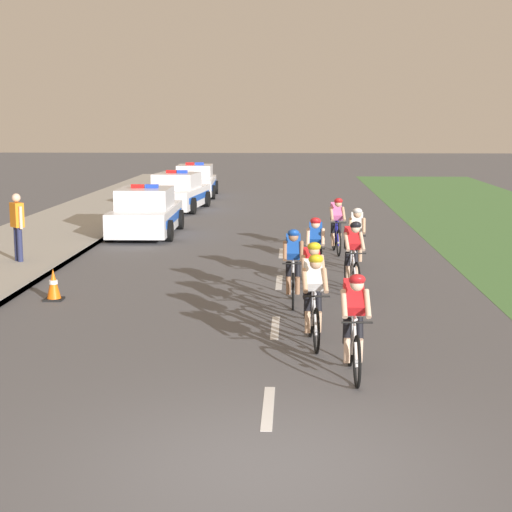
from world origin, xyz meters
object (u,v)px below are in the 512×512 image
(police_car_third, at_px, (195,182))
(spectator_closest, at_px, (17,222))
(cyclist_fourth, at_px, (293,265))
(cyclist_fifth, at_px, (353,255))
(cyclist_second, at_px, (314,297))
(cyclist_third, at_px, (312,282))
(cyclist_lead, at_px, (354,322))
(cyclist_seventh, at_px, (357,237))
(cyclist_eighth, at_px, (337,225))
(traffic_cone_mid, at_px, (54,285))
(cyclist_sixth, at_px, (315,250))
(police_car_second, at_px, (178,193))
(police_car_nearest, at_px, (146,213))

(police_car_third, xyz_separation_m, spectator_closest, (-2.17, -18.49, 0.40))
(cyclist_fourth, relative_size, cyclist_fifth, 1.00)
(spectator_closest, bearing_deg, cyclist_fourth, -30.40)
(cyclist_second, bearing_deg, cyclist_third, 89.75)
(cyclist_lead, distance_m, cyclist_seventh, 8.34)
(cyclist_eighth, distance_m, traffic_cone_mid, 8.50)
(cyclist_seventh, relative_size, spectator_closest, 1.03)
(cyclist_sixth, relative_size, police_car_third, 0.39)
(cyclist_fourth, relative_size, police_car_second, 0.38)
(cyclist_lead, distance_m, cyclist_fourth, 4.58)
(cyclist_third, xyz_separation_m, cyclist_seventh, (1.19, 5.45, 0.00))
(police_car_second, bearing_deg, spectator_closest, -99.70)
(cyclist_seventh, bearing_deg, cyclist_sixth, -118.43)
(police_car_nearest, bearing_deg, cyclist_eighth, -29.76)
(cyclist_second, relative_size, cyclist_eighth, 1.00)
(cyclist_fifth, distance_m, traffic_cone_mid, 6.13)
(cyclist_second, xyz_separation_m, cyclist_sixth, (0.15, 4.78, 0.00))
(cyclist_eighth, xyz_separation_m, police_car_third, (-5.76, 16.23, -0.11))
(cyclist_sixth, distance_m, police_car_third, 21.18)
(cyclist_lead, bearing_deg, cyclist_eighth, 88.31)
(cyclist_seventh, bearing_deg, cyclist_eighth, 98.33)
(cyclist_second, height_order, cyclist_third, same)
(cyclist_second, xyz_separation_m, cyclist_fourth, (-0.33, 2.89, 0.00))
(cyclist_lead, height_order, police_car_third, police_car_third)
(cyclist_third, relative_size, police_car_nearest, 0.39)
(cyclist_seventh, relative_size, cyclist_eighth, 1.00)
(cyclist_second, height_order, traffic_cone_mid, cyclist_second)
(cyclist_third, xyz_separation_m, cyclist_fifth, (0.91, 2.87, 0.00))
(cyclist_seventh, distance_m, cyclist_eighth, 2.45)
(cyclist_sixth, bearing_deg, police_car_third, 103.85)
(cyclist_seventh, relative_size, police_car_second, 0.38)
(police_car_second, bearing_deg, cyclist_fourth, -74.57)
(cyclist_lead, height_order, cyclist_second, same)
(cyclist_eighth, distance_m, police_car_third, 17.22)
(cyclist_lead, relative_size, spectator_closest, 1.03)
(cyclist_fifth, bearing_deg, police_car_nearest, 125.13)
(cyclist_second, bearing_deg, cyclist_fifth, 77.56)
(cyclist_fourth, bearing_deg, traffic_cone_mid, 177.86)
(cyclist_sixth, distance_m, police_car_second, 15.60)
(cyclist_third, xyz_separation_m, police_car_second, (-4.93, 18.27, -0.11))
(police_car_nearest, bearing_deg, cyclist_second, -68.39)
(cyclist_lead, relative_size, cyclist_seventh, 1.00)
(cyclist_sixth, distance_m, police_car_nearest, 9.17)
(cyclist_second, xyz_separation_m, police_car_nearest, (-4.92, 12.42, -0.11))
(cyclist_seventh, relative_size, traffic_cone_mid, 2.69)
(cyclist_fourth, distance_m, spectator_closest, 7.84)
(cyclist_fourth, xyz_separation_m, police_car_third, (-4.59, 22.46, -0.11))
(cyclist_eighth, bearing_deg, cyclist_seventh, -81.67)
(cyclist_second, xyz_separation_m, spectator_closest, (-7.09, 6.86, 0.30))
(cyclist_fourth, height_order, traffic_cone_mid, cyclist_fourth)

